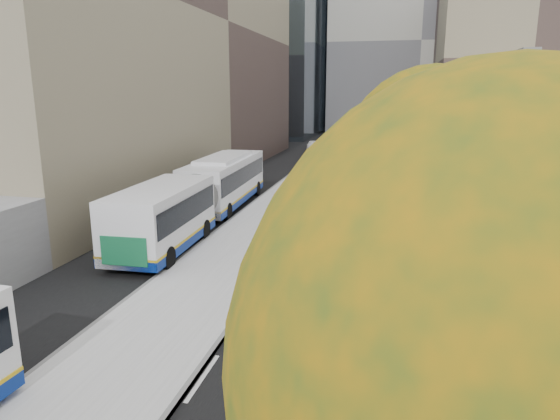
% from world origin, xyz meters
% --- Properties ---
extents(bus_platform, '(4.25, 150.00, 0.15)m').
position_xyz_m(bus_platform, '(-3.88, 35.00, 0.07)').
color(bus_platform, '#B5B5B5').
rests_on(bus_platform, ground).
extents(sidewalk, '(4.75, 150.00, 0.08)m').
position_xyz_m(sidewalk, '(4.12, 35.00, 0.04)').
color(sidewalk, gray).
rests_on(sidewalk, ground).
extents(building_tan, '(18.00, 92.00, 8.00)m').
position_xyz_m(building_tan, '(15.50, 64.00, 4.00)').
color(building_tan, gray).
rests_on(building_tan, ground).
extents(building_midrise, '(24.00, 46.00, 25.00)m').
position_xyz_m(building_midrise, '(-22.50, 41.00, 12.50)').
color(building_midrise, gray).
rests_on(building_midrise, ground).
extents(building_far_block, '(30.00, 18.00, 30.00)m').
position_xyz_m(building_far_block, '(6.00, 96.00, 15.00)').
color(building_far_block, '#A5A297').
rests_on(building_far_block, ground).
extents(bus_shelter, '(1.90, 4.40, 2.53)m').
position_xyz_m(bus_shelter, '(5.69, 10.96, 2.19)').
color(bus_shelter, '#383A3F').
rests_on(bus_shelter, sidewalk).
extents(tree_b, '(4.00, 4.00, 6.97)m').
position_xyz_m(tree_b, '(3.60, 5.00, 5.04)').
color(tree_b, black).
rests_on(tree_b, sidewalk).
extents(tree_c, '(4.20, 4.20, 7.28)m').
position_xyz_m(tree_c, '(3.60, 13.00, 5.25)').
color(tree_c, black).
rests_on(tree_c, sidewalk).
extents(bus_far, '(3.23, 18.00, 2.99)m').
position_xyz_m(bus_far, '(-7.36, 26.69, 1.63)').
color(bus_far, white).
rests_on(bus_far, ground).
extents(distant_car, '(2.05, 3.93, 1.28)m').
position_xyz_m(distant_car, '(-6.96, 61.65, 0.64)').
color(distant_car, white).
rests_on(distant_car, ground).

